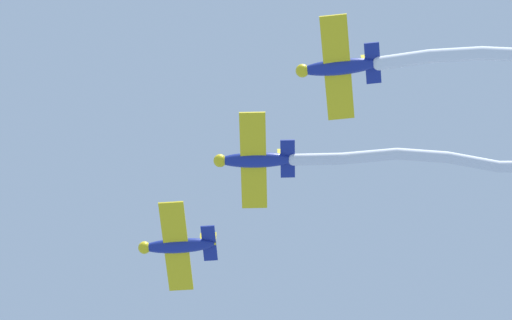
% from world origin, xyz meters
% --- Properties ---
extents(airplane_lead, '(6.95, 5.63, 1.81)m').
position_xyz_m(airplane_lead, '(-2.31, 4.71, 67.69)').
color(airplane_lead, navy).
extents(airplane_left_wing, '(7.05, 5.52, 1.81)m').
position_xyz_m(airplane_left_wing, '(-10.55, 3.18, 67.94)').
color(airplane_left_wing, navy).
extents(smoke_trail_left_wing, '(11.46, 25.56, 1.72)m').
position_xyz_m(smoke_trail_left_wing, '(-17.49, -11.27, 68.22)').
color(smoke_trail_left_wing, white).
extents(airplane_right_wing, '(6.85, 5.72, 1.81)m').
position_xyz_m(airplane_right_wing, '(-18.78, 1.63, 68.19)').
color(airplane_right_wing, navy).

